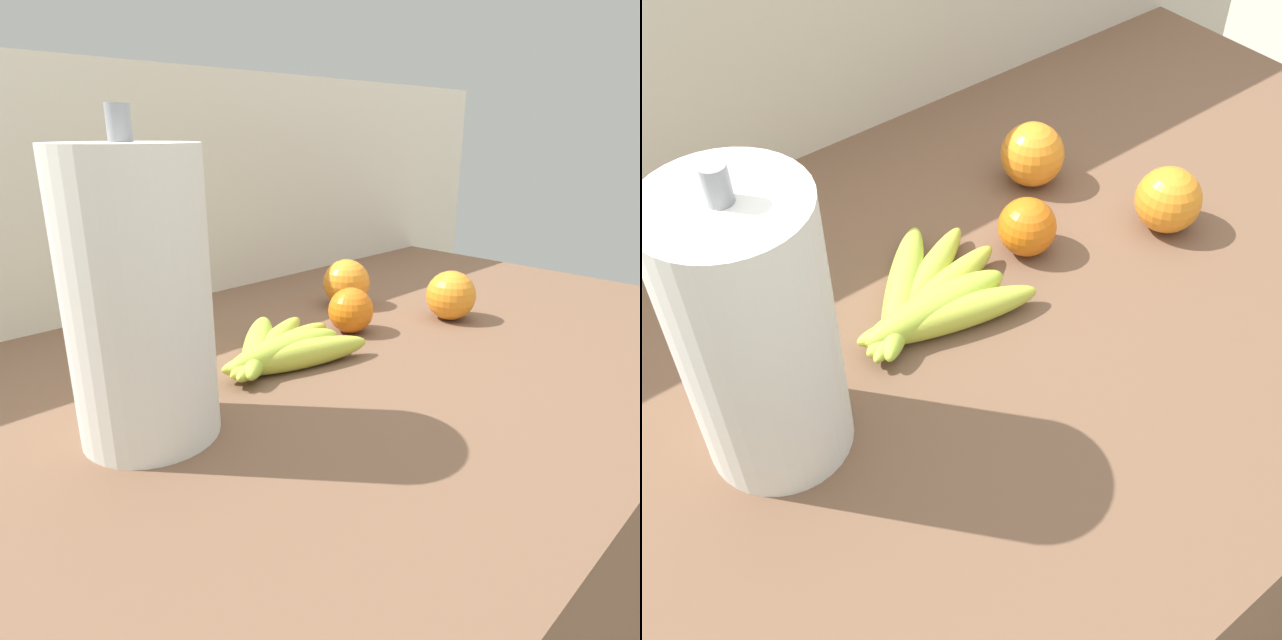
{
  "view_description": "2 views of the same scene",
  "coord_description": "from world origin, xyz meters",
  "views": [
    {
      "loc": [
        -0.43,
        -0.45,
        1.2
      ],
      "look_at": [
        0.06,
        0.04,
        0.96
      ],
      "focal_mm": 30.83,
      "sensor_mm": 36.0,
      "label": 1
    },
    {
      "loc": [
        -0.36,
        -0.45,
        1.54
      ],
      "look_at": [
        -0.01,
        -0.0,
        0.94
      ],
      "focal_mm": 46.06,
      "sensor_mm": 36.0,
      "label": 2
    }
  ],
  "objects": [
    {
      "name": "wall_back",
      "position": [
        0.0,
        0.4,
        0.65
      ],
      "size": [
        1.82,
        0.06,
        1.3
      ],
      "primitive_type": "cube",
      "color": "silver",
      "rests_on": "ground"
    },
    {
      "name": "counter",
      "position": [
        0.0,
        0.0,
        0.46
      ],
      "size": [
        1.42,
        0.74,
        0.92
      ],
      "primitive_type": "cube",
      "color": "brown",
      "rests_on": "ground"
    },
    {
      "name": "orange_back_right",
      "position": [
        0.22,
        0.15,
        0.96
      ],
      "size": [
        0.08,
        0.08,
        0.08
      ],
      "primitive_type": "sphere",
      "color": "orange",
      "rests_on": "counter"
    },
    {
      "name": "banana_bunch",
      "position": [
        -0.01,
        0.04,
        0.94
      ],
      "size": [
        0.21,
        0.19,
        0.04
      ],
      "color": "#BAC33F",
      "rests_on": "counter"
    },
    {
      "name": "paper_towel_roll",
      "position": [
        -0.21,
        0.0,
        1.06
      ],
      "size": [
        0.13,
        0.13,
        0.3
      ],
      "color": "white",
      "rests_on": "counter"
    },
    {
      "name": "orange_far_right",
      "position": [
        0.29,
        -0.01,
        0.96
      ],
      "size": [
        0.08,
        0.08,
        0.08
      ],
      "primitive_type": "sphere",
      "color": "orange",
      "rests_on": "counter"
    },
    {
      "name": "orange_right",
      "position": [
        0.13,
        0.05,
        0.96
      ],
      "size": [
        0.07,
        0.07,
        0.07
      ],
      "primitive_type": "sphere",
      "color": "orange",
      "rests_on": "counter"
    }
  ]
}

